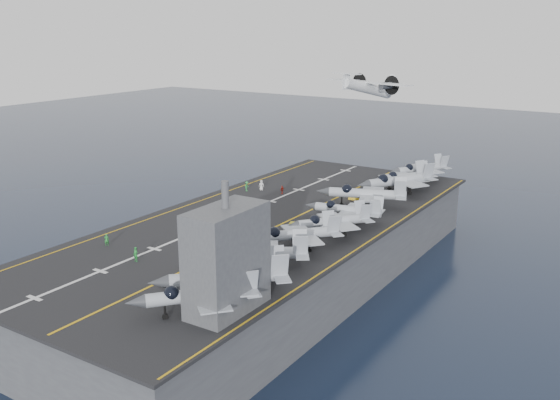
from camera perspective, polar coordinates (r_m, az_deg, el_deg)
The scene contains 29 objects.
ground at distance 106.24m, azimuth -1.18°, elevation -7.26°, with size 500.00×500.00×0.00m, color #142135.
hull at distance 104.40m, azimuth -1.20°, elevation -4.73°, with size 36.00×90.00×10.00m, color #56595E.
flight_deck at distance 102.70m, azimuth -1.21°, elevation -2.01°, with size 38.00×92.00×0.40m, color black.
foul_line at distance 101.06m, azimuth 0.20°, elevation -2.17°, with size 0.35×90.00×0.02m, color gold.
landing_centerline at distance 105.97m, azimuth -3.90°, elevation -1.36°, with size 0.50×90.00×0.02m, color silver.
deck_edge_port at distance 112.66m, azimuth -8.39°, elevation -0.46°, with size 0.25×90.00×0.02m, color gold.
deck_edge_stbd at distance 94.03m, azimuth 8.18°, elevation -3.72°, with size 0.25×90.00×0.02m, color gold.
island_superstructure at distance 68.89m, azimuth -4.92°, elevation -4.32°, with size 5.00×10.00×15.00m, color #56595E, non-canonical shape.
fighter_jet_0 at distance 69.99m, azimuth -7.21°, elevation -8.44°, with size 16.85×17.42×5.07m, color gray, non-canonical shape.
fighter_jet_1 at distance 73.35m, azimuth -4.76°, elevation -6.95°, with size 19.32×19.14×5.67m, color #97A0A6, non-canonical shape.
fighter_jet_2 at distance 81.30m, azimuth -1.97°, elevation -4.77°, with size 18.02×16.70×5.21m, color #A0AAB2, non-canonical shape.
fighter_jet_3 at distance 88.52m, azimuth 1.50°, elevation -3.08°, with size 16.93×17.46×5.08m, color #9299A3, non-canonical shape.
fighter_jet_4 at distance 95.15m, azimuth 4.89°, elevation -1.88°, with size 15.64×16.45×4.77m, color #A2AAB1, non-canonical shape.
fighter_jet_5 at distance 101.74m, azimuth 6.23°, elevation -0.81°, with size 14.49×10.97×4.56m, color #9DA6AD, non-canonical shape.
fighter_jet_6 at distance 110.13m, azimuth 7.95°, elevation 0.66°, with size 18.54×15.50×5.49m, color #A1ABB3, non-canonical shape.
fighter_jet_7 at distance 120.20m, azimuth 10.83°, elevation 1.85°, with size 17.92×19.75×5.71m, color #959DA4, non-canonical shape.
fighter_jet_8 at distance 125.31m, azimuth 11.45°, elevation 2.16°, with size 15.29×16.58×4.79m, color gray, non-canonical shape.
tow_cart_a at distance 82.58m, azimuth -7.61°, elevation -6.08°, with size 2.13×1.63×1.15m, color gold, non-canonical shape.
tow_cart_b at distance 98.15m, azimuth 1.42°, elevation -2.40°, with size 2.03×1.57×1.08m, color gold, non-canonical shape.
tow_cart_c at distance 115.83m, azimuth 6.89°, elevation 0.38°, with size 2.42×1.79×1.32m, color yellow, non-canonical shape.
crew_1 at distance 94.33m, azimuth -15.57°, elevation -3.52°, with size 1.24×1.30×1.81m, color #268C33.
crew_2 at distance 106.11m, azimuth -6.19°, elevation -0.87°, with size 1.24×0.92×1.89m, color #238024.
crew_3 at distance 120.96m, azimuth -3.05°, elevation 1.27°, with size 0.93×1.24×1.91m, color green.
crew_4 at distance 118.67m, azimuth 0.20°, elevation 0.94°, with size 0.82×1.08×1.63m, color red.
crew_5 at distance 121.39m, azimuth -1.72°, elevation 1.36°, with size 1.44×1.34×1.99m, color white.
crew_6 at distance 87.15m, azimuth -13.06°, elevation -4.86°, with size 1.32×0.96×2.04m, color #1E8730.
crew_7 at distance 93.75m, azimuth -7.44°, elevation -3.22°, with size 1.19×1.01×1.67m, color white.
transport_plane at distance 147.75m, azimuth 8.00°, elevation 10.08°, with size 27.70×22.52×5.69m, color silver, non-canonical shape.
fighter_jet_9 at distance 133.08m, azimuth 12.81°, elevation 2.87°, with size 15.29×16.58×4.79m, color gray, non-canonical shape.
Camera 1 is at (55.00, -80.94, 41.37)m, focal length 40.00 mm.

